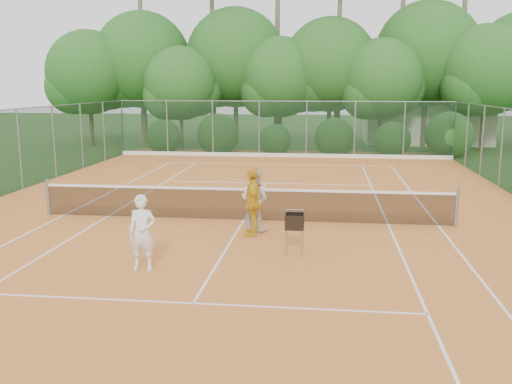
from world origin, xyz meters
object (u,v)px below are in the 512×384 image
player_center_grp (254,200)px  player_yellow (253,202)px  player_white (142,233)px  ball_hopper (295,222)px

player_center_grp → player_yellow: player_yellow is taller
player_white → player_center_grp: 4.08m
player_yellow → ball_hopper: 1.92m
player_white → player_center_grp: (1.94, 3.59, 0.03)m
player_yellow → ball_hopper: bearing=30.9°
player_white → player_yellow: 3.63m
player_white → player_center_grp: player_center_grp is taller
player_yellow → player_center_grp: bearing=175.6°
player_white → ball_hopper: bearing=21.4°
player_center_grp → ball_hopper: bearing=-59.8°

